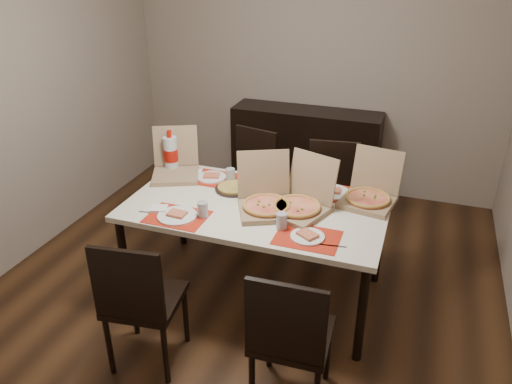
% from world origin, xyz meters
% --- Properties ---
extents(ground, '(3.80, 4.00, 0.02)m').
position_xyz_m(ground, '(0.00, 0.00, -0.01)').
color(ground, '#412614').
rests_on(ground, ground).
extents(room_walls, '(3.84, 4.02, 2.62)m').
position_xyz_m(room_walls, '(0.00, 0.43, 1.73)').
color(room_walls, gray).
rests_on(room_walls, ground).
extents(sideboard, '(1.50, 0.40, 0.90)m').
position_xyz_m(sideboard, '(0.00, 1.78, 0.45)').
color(sideboard, black).
rests_on(sideboard, ground).
extents(dining_table, '(1.80, 1.00, 0.75)m').
position_xyz_m(dining_table, '(0.10, -0.03, 0.68)').
color(dining_table, beige).
rests_on(dining_table, ground).
extents(chair_near_left, '(0.47, 0.47, 0.93)m').
position_xyz_m(chair_near_left, '(-0.31, -0.96, 0.51)').
color(chair_near_left, black).
rests_on(chair_near_left, ground).
extents(chair_near_right, '(0.44, 0.44, 0.93)m').
position_xyz_m(chair_near_right, '(0.61, -0.96, 0.51)').
color(chair_near_right, black).
rests_on(chair_near_right, ground).
extents(chair_far_left, '(0.50, 0.50, 0.93)m').
position_xyz_m(chair_far_left, '(-0.29, 0.88, 0.51)').
color(chair_far_left, black).
rests_on(chair_far_left, ground).
extents(chair_far_right, '(0.48, 0.48, 0.93)m').
position_xyz_m(chair_far_right, '(0.47, 0.81, 0.51)').
color(chair_far_right, black).
rests_on(chair_far_right, ground).
extents(setting_near_left, '(0.48, 0.30, 0.11)m').
position_xyz_m(setting_near_left, '(-0.32, -0.36, 0.77)').
color(setting_near_left, red).
rests_on(setting_near_left, dining_table).
extents(setting_near_right, '(0.47, 0.30, 0.11)m').
position_xyz_m(setting_near_right, '(0.49, -0.33, 0.77)').
color(setting_near_right, red).
rests_on(setting_near_right, dining_table).
extents(setting_far_left, '(0.43, 0.30, 0.11)m').
position_xyz_m(setting_far_left, '(-0.35, 0.27, 0.77)').
color(setting_far_left, red).
rests_on(setting_far_left, dining_table).
extents(setting_far_right, '(0.49, 0.30, 0.11)m').
position_xyz_m(setting_far_right, '(0.51, 0.31, 0.77)').
color(setting_far_right, red).
rests_on(setting_far_right, dining_table).
extents(napkin_loose, '(0.16, 0.16, 0.02)m').
position_xyz_m(napkin_loose, '(0.07, -0.11, 0.76)').
color(napkin_loose, white).
rests_on(napkin_loose, dining_table).
extents(pizza_box_center, '(0.50, 0.52, 0.37)m').
position_xyz_m(pizza_box_center, '(0.18, -0.08, 0.81)').
color(pizza_box_center, '#8D7151').
rests_on(pizza_box_center, dining_table).
extents(pizza_box_right, '(0.41, 0.44, 0.35)m').
position_xyz_m(pizza_box_right, '(0.84, 0.27, 0.81)').
color(pizza_box_right, '#8D7151').
rests_on(pizza_box_right, dining_table).
extents(pizza_box_left, '(0.48, 0.50, 0.35)m').
position_xyz_m(pizza_box_left, '(-0.67, 0.24, 0.81)').
color(pizza_box_left, '#8D7151').
rests_on(pizza_box_left, dining_table).
extents(pizza_box_extra, '(0.48, 0.51, 0.37)m').
position_xyz_m(pizza_box_extra, '(0.41, -0.02, 0.81)').
color(pizza_box_extra, '#8D7151').
rests_on(pizza_box_extra, dining_table).
extents(faina_plate, '(0.27, 0.27, 0.03)m').
position_xyz_m(faina_plate, '(-0.14, 0.14, 0.76)').
color(faina_plate, black).
rests_on(faina_plate, dining_table).
extents(dip_bowl, '(0.15, 0.15, 0.03)m').
position_xyz_m(dip_bowl, '(0.22, 0.15, 0.77)').
color(dip_bowl, white).
rests_on(dip_bowl, dining_table).
extents(soda_bottle, '(0.11, 0.11, 0.34)m').
position_xyz_m(soda_bottle, '(-0.74, 0.30, 0.89)').
color(soda_bottle, silver).
rests_on(soda_bottle, dining_table).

